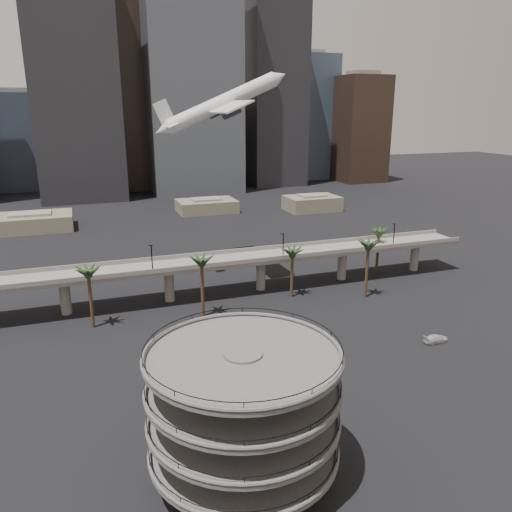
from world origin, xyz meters
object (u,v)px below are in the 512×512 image
object	(u,v)px
car_c	(436,339)
car_a	(303,362)
overpass	(216,265)
parking_ramp	(243,404)
airborne_jet	(222,104)
car_b	(291,344)

from	to	relation	value
car_c	car_a	bearing A→B (deg)	88.52
overpass	car_a	bearing A→B (deg)	-82.72
parking_ramp	overpass	world-z (taller)	parking_ramp
overpass	airborne_jet	xyz separation A→B (m)	(6.68, 15.68, 35.63)
overpass	car_a	size ratio (longest dim) A/B	30.14
car_c	overpass	bearing A→B (deg)	39.63
airborne_jet	car_c	world-z (taller)	airborne_jet
overpass	airborne_jet	size ratio (longest dim) A/B	3.75
airborne_jet	car_a	xyz separation A→B (m)	(-1.91, -52.99, -42.24)
car_a	car_b	bearing A→B (deg)	-10.91
overpass	car_b	world-z (taller)	overpass
overpass	car_c	world-z (taller)	overpass
airborne_jet	car_c	distance (m)	72.62
overpass	car_c	xyz separation A→B (m)	(32.00, -37.67, -6.63)
parking_ramp	car_a	xyz separation A→B (m)	(17.77, 21.69, -9.10)
parking_ramp	airborne_jet	xyz separation A→B (m)	(19.68, 74.68, 33.14)
parking_ramp	car_c	world-z (taller)	parking_ramp
airborne_jet	car_a	bearing A→B (deg)	-93.00
parking_ramp	airborne_jet	bearing A→B (deg)	75.24
airborne_jet	car_a	distance (m)	67.79
car_a	parking_ramp	bearing A→B (deg)	135.45
car_a	car_b	world-z (taller)	car_b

